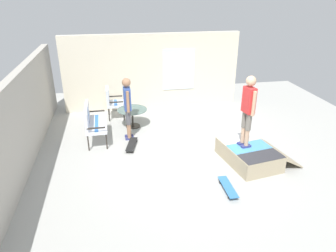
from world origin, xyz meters
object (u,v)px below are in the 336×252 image
(person_skater, at_px, (248,106))
(skateboard_spare, at_px, (228,187))
(patio_table, at_px, (132,114))
(skate_ramp, at_px, (249,154))
(patio_chair_near_house, at_px, (112,100))
(person_watching, at_px, (127,104))
(skateboard_by_bench, at_px, (132,144))
(patio_bench, at_px, (92,120))

(person_skater, xyz_separation_m, skateboard_spare, (-1.12, 0.79, -1.36))
(patio_table, xyz_separation_m, person_skater, (-2.54, -2.52, 1.04))
(skate_ramp, bearing_deg, patio_chair_near_house, 43.49)
(person_watching, relative_size, skateboard_spare, 2.20)
(person_watching, distance_m, skateboard_by_bench, 1.11)
(skateboard_spare, bearing_deg, patio_bench, 44.70)
(patio_bench, bearing_deg, person_skater, -116.06)
(patio_chair_near_house, relative_size, skateboard_spare, 1.27)
(patio_bench, distance_m, skateboard_spare, 4.13)
(patio_bench, height_order, patio_chair_near_house, same)
(skate_ramp, bearing_deg, patio_bench, 63.97)
(skateboard_spare, bearing_deg, person_watching, 33.35)
(skate_ramp, distance_m, skateboard_by_bench, 3.08)
(patio_bench, bearing_deg, patio_chair_near_house, -19.70)
(patio_chair_near_house, bearing_deg, patio_bench, 160.30)
(patio_table, height_order, skateboard_spare, patio_table)
(person_watching, bearing_deg, skateboard_by_bench, -177.37)
(skateboard_by_bench, bearing_deg, person_skater, -114.25)
(skate_ramp, distance_m, patio_bench, 4.26)
(patio_chair_near_house, bearing_deg, person_watching, -165.09)
(patio_chair_near_house, height_order, person_skater, person_skater)
(skate_ramp, bearing_deg, person_watching, 57.07)
(patio_table, height_order, person_skater, person_skater)
(patio_chair_near_house, distance_m, skateboard_spare, 5.07)
(skate_ramp, relative_size, person_skater, 1.05)
(patio_table, relative_size, person_skater, 0.52)
(patio_chair_near_house, distance_m, skateboard_by_bench, 2.27)
(patio_bench, distance_m, person_watching, 1.07)
(skate_ramp, distance_m, patio_chair_near_house, 4.74)
(person_watching, xyz_separation_m, skateboard_by_bench, (-0.57, -0.03, -0.95))
(skate_ramp, xyz_separation_m, patio_bench, (1.86, 3.81, 0.40))
(skate_ramp, relative_size, skateboard_spare, 2.27)
(person_skater, bearing_deg, patio_bench, 63.94)
(skateboard_by_bench, bearing_deg, patio_bench, 59.44)
(patio_chair_near_house, height_order, person_watching, person_watching)
(patio_chair_near_house, height_order, skateboard_by_bench, patio_chair_near_house)
(person_watching, height_order, skateboard_spare, person_watching)
(patio_table, bearing_deg, patio_chair_near_house, 35.73)
(patio_bench, xyz_separation_m, patio_table, (0.75, -1.15, -0.21))
(person_skater, height_order, skateboard_by_bench, person_skater)
(patio_bench, xyz_separation_m, patio_chair_near_house, (1.57, -0.56, -0.00))
(patio_table, xyz_separation_m, skateboard_by_bench, (-1.35, 0.14, -0.32))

